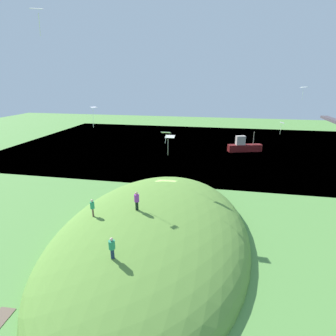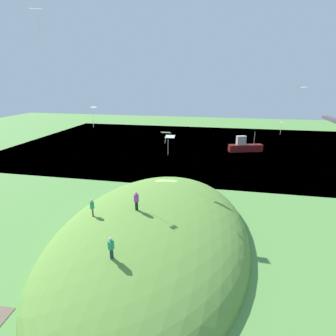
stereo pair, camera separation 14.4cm
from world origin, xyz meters
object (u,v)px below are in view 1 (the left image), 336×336
object	(u,v)px
kite_3	(166,133)
kite_7	(282,124)
person_walking_path	(112,246)
mooring_post	(152,182)
person_with_child	(137,199)
kite_2	(170,137)
kite_0	(304,88)
person_watching_kites	(92,206)
boat_on_lake	(244,146)
kite_4	(93,110)
kite_6	(37,11)

from	to	relation	value
kite_3	kite_7	bearing A→B (deg)	116.57
person_walking_path	mooring_post	bearing A→B (deg)	68.00
person_with_child	kite_2	distance (m)	9.91
mooring_post	kite_2	bearing A→B (deg)	38.20
kite_0	person_watching_kites	bearing A→B (deg)	-49.60
boat_on_lake	person_watching_kites	xyz separation A→B (m)	(36.99, -16.22, 2.51)
person_with_child	person_watching_kites	xyz separation A→B (m)	(0.99, -3.94, -0.60)
person_walking_path	kite_4	size ratio (longest dim) A/B	0.78
kite_0	person_walking_path	bearing A→B (deg)	-35.66
person_with_child	kite_6	size ratio (longest dim) A/B	1.32
person_with_child	kite_0	bearing A→B (deg)	176.91
person_with_child	person_watching_kites	bearing A→B (deg)	-33.70
boat_on_lake	person_with_child	world-z (taller)	person_with_child
boat_on_lake	kite_0	distance (m)	23.17
kite_6	person_watching_kites	bearing A→B (deg)	-170.93
person_with_child	kite_0	distance (m)	26.17
person_with_child	person_watching_kites	world-z (taller)	person_with_child
kite_0	kite_6	bearing A→B (deg)	-40.59
boat_on_lake	mooring_post	bearing A→B (deg)	41.23
kite_2	kite_6	world-z (taller)	kite_6
boat_on_lake	mooring_post	distance (m)	26.83
kite_6	kite_2	bearing A→B (deg)	164.19
kite_0	kite_6	distance (m)	31.71
boat_on_lake	kite_3	bearing A→B (deg)	54.43
person_walking_path	mooring_post	world-z (taller)	person_walking_path
kite_2	kite_4	size ratio (longest dim) A/B	1.08
person_with_child	person_walking_path	size ratio (longest dim) A/B	1.11
kite_2	kite_7	world-z (taller)	kite_7
kite_0	kite_7	distance (m)	7.66
kite_6	kite_3	bearing A→B (deg)	158.25
person_watching_kites	person_with_child	bearing A→B (deg)	-119.30
kite_2	kite_7	distance (m)	13.03
person_with_child	kite_4	bearing A→B (deg)	-84.03
kite_2	mooring_post	xyz separation A→B (m)	(-4.31, -3.39, -7.56)
kite_0	kite_6	xyz separation A→B (m)	(23.83, -20.42, 4.58)
person_watching_kites	kite_3	world-z (taller)	kite_3
kite_4	person_with_child	bearing A→B (deg)	53.71
kite_4	kite_7	xyz separation A→B (m)	(-7.37, 19.60, -1.95)
kite_7	mooring_post	size ratio (longest dim) A/B	1.42
person_watching_kites	kite_3	size ratio (longest dim) A/B	1.32
kite_6	kite_7	distance (m)	26.29
kite_4	kite_0	bearing A→B (deg)	119.83
kite_0	kite_2	xyz separation A→B (m)	(8.18, -15.99, -5.45)
person_walking_path	kite_7	xyz separation A→B (m)	(-18.09, 13.81, 6.03)
kite_2	kite_3	size ratio (longest dim) A/B	1.76
person_walking_path	kite_6	world-z (taller)	kite_6
boat_on_lake	kite_3	world-z (taller)	kite_3
person_with_child	mooring_post	bearing A→B (deg)	-129.19
person_with_child	kite_7	world-z (taller)	kite_7
kite_7	kite_3	bearing A→B (deg)	-63.43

